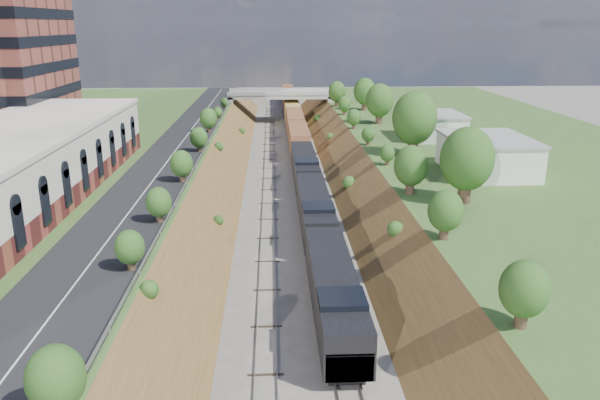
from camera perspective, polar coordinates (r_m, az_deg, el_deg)
The scene contains 14 objects.
platform_left at distance 83.32m, azimuth -24.54°, elevation 1.69°, with size 44.00×180.00×5.00m, color #3C5A25.
platform_right at distance 84.83m, azimuth 21.70°, elevation 2.27°, with size 44.00×180.00×5.00m, color #3C5A25.
embankment_left at distance 78.50m, azimuth -9.24°, elevation 0.26°, with size 7.07×180.00×7.07m, color olive.
embankment_right at distance 79.04m, azimuth 6.81°, elevation 0.48°, with size 7.07×180.00×7.07m, color olive.
rail_left_track at distance 77.95m, azimuth -3.10°, elevation 0.41°, with size 1.58×180.00×0.18m, color gray.
rail_right_track at distance 78.08m, azimuth 0.72°, elevation 0.46°, with size 1.58×180.00×0.18m, color gray.
road at distance 77.89m, azimuth -12.71°, elevation 3.78°, with size 8.00×180.00×0.10m, color black.
guardrail at distance 76.98m, azimuth -9.75°, elevation 4.18°, with size 0.10×171.00×0.70m.
overpass at distance 137.87m, azimuth -1.92°, elevation 9.65°, with size 24.50×8.30×7.40m.
white_building_near at distance 73.04m, azimuth 17.77°, elevation 4.10°, with size 9.00×12.00×4.00m, color silver.
white_building_far at distance 93.48m, azimuth 12.88°, elevation 6.99°, with size 8.00×10.00×3.60m, color silver.
tree_right_large at distance 59.34m, azimuth 15.99°, elevation 3.82°, with size 5.25×5.25×7.61m.
tree_left_crest at distance 39.16m, azimuth -17.21°, elevation -6.54°, with size 2.45×2.45×3.55m.
freight_train at distance 109.14m, azimuth -0.30°, elevation 6.60°, with size 3.25×147.88×4.80m.
Camera 1 is at (-1.93, -14.79, 22.05)m, focal length 35.00 mm.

